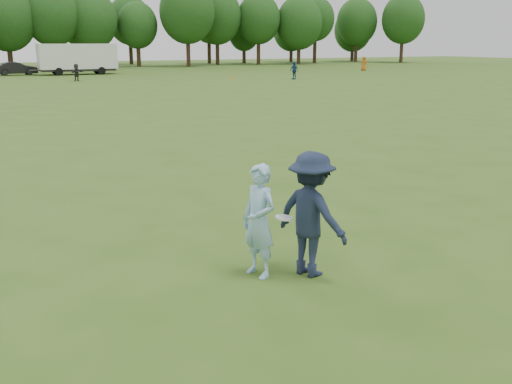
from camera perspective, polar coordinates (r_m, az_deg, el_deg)
ground at (r=9.42m, az=-0.77°, el=-7.88°), size 200.00×200.00×0.00m
thrower at (r=9.11m, az=0.29°, el=-2.77°), size 0.58×0.73×1.76m
defender at (r=9.18m, az=5.28°, el=-2.12°), size 1.11×1.42×1.94m
player_far_b at (r=57.16m, az=3.65°, el=11.48°), size 0.63×1.03×1.63m
player_far_c at (r=74.50m, az=10.24°, el=11.95°), size 0.93×0.99×1.70m
player_far_d at (r=56.74m, az=-16.72°, el=10.85°), size 1.42×1.18×1.53m
car_f at (r=68.64m, az=-21.89°, el=10.86°), size 4.30×1.91×1.37m
field_cone at (r=57.58m, az=-2.30°, el=10.85°), size 0.28×0.28×0.30m
disc_in_play at (r=9.07m, az=2.68°, el=-2.46°), size 0.28×0.28×0.06m
cargo_trailer at (r=67.89m, az=-16.64°, el=12.17°), size 9.00×2.75×3.20m
treeline at (r=85.06m, az=-22.81°, el=15.01°), size 130.35×18.39×11.74m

